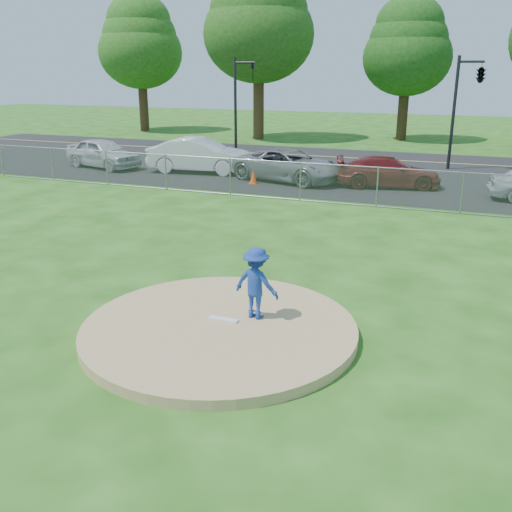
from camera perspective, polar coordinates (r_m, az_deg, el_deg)
The scene contains 17 objects.
ground at distance 20.35m, azimuth 8.16°, elevation 3.90°, with size 120.00×120.00×0.00m, color #1D5211.
pitchers_mound at distance 11.32m, azimuth -3.68°, elevation -7.30°, with size 5.40×5.40×0.20m, color tan.
pitching_rubber at distance 11.43m, azimuth -3.27°, elevation -6.36°, with size 0.60×0.15×0.04m, color white.
chain_link_fence at distance 22.09m, azimuth 9.46°, elevation 6.97°, with size 40.00×0.06×1.50m, color gray.
parking_lot at distance 26.58m, azimuth 11.43°, elevation 7.10°, with size 50.00×8.00×0.01m, color black.
street at distance 33.89m, azimuth 13.71°, elevation 9.29°, with size 60.00×7.00×0.01m, color black.
tree_far_left at distance 49.83m, azimuth -11.54°, elevation 20.29°, with size 6.72×6.72×10.74m.
tree_left at distance 43.20m, azimuth 0.27°, elevation 22.57°, with size 7.84×7.84×12.53m.
tree_center at distance 43.60m, azimuth 14.95°, elevation 19.63°, with size 6.16×6.16×9.84m.
traffic_signal_left at distance 33.92m, azimuth -1.70°, elevation 15.50°, with size 1.28×0.20×5.60m.
traffic_signal_center at distance 31.25m, azimuth 21.34°, elevation 16.39°, with size 1.42×2.48×5.60m.
pitcher at distance 11.30m, azimuth 0.02°, elevation -2.71°, with size 0.95×0.54×1.46m, color #1B3B95.
traffic_cone at distance 25.97m, azimuth -0.27°, elevation 7.96°, with size 0.34×0.34×0.66m, color #FF480D.
parked_car_silver at distance 31.37m, azimuth -15.06°, elevation 9.92°, with size 1.79×4.45×1.52m, color silver.
parked_car_white at distance 28.99m, azimuth -5.63°, elevation 9.99°, with size 1.79×5.15×1.70m, color white.
parked_car_gray at distance 26.65m, azimuth 3.26°, elevation 9.05°, with size 2.40×5.22×1.45m, color gray.
parked_car_darkred at distance 25.89m, azimuth 13.07°, elevation 8.19°, with size 1.84×4.52×1.31m, color maroon.
Camera 1 is at (4.34, -9.25, 4.97)m, focal length 40.00 mm.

